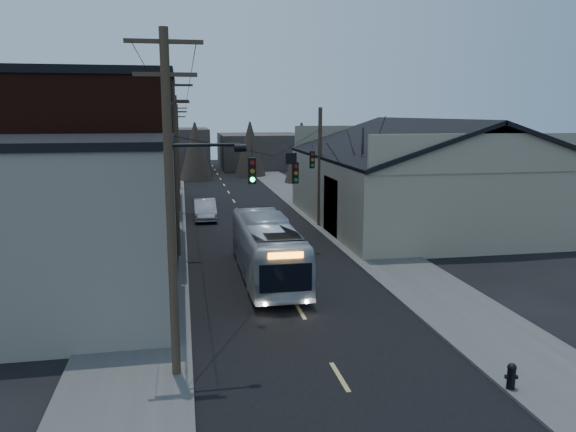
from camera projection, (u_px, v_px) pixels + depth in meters
name	position (u px, v px, depth m)	size (l,w,h in m)	color
ground	(359.00, 410.00, 15.57)	(160.00, 160.00, 0.00)	black
road_surface	(243.00, 216.00, 44.56)	(9.00, 110.00, 0.02)	black
sidewalk_left	(159.00, 219.00, 43.37)	(4.00, 110.00, 0.12)	#474744
sidewalk_right	(322.00, 213.00, 45.74)	(4.00, 110.00, 0.12)	#474744
building_clapboard	(71.00, 233.00, 21.99)	(8.00, 8.00, 7.00)	gray
building_brick	(87.00, 168.00, 32.17)	(10.00, 12.00, 10.00)	black
building_left_far	(124.00, 168.00, 47.99)	(9.00, 14.00, 7.00)	#352F2A
warehouse	(424.00, 187.00, 41.61)	(16.16, 20.60, 7.73)	gray
building_far_left	(171.00, 151.00, 76.74)	(10.00, 12.00, 6.00)	#352F2A
building_far_right	(261.00, 151.00, 84.04)	(12.00, 14.00, 5.00)	#352F2A
bare_tree	(362.00, 185.00, 35.43)	(0.40, 0.40, 7.20)	black
utility_lines	(205.00, 161.00, 37.43)	(11.24, 45.28, 10.50)	#382B1E
bus	(267.00, 249.00, 27.82)	(2.50, 10.70, 2.98)	#B6BBC3
parked_car	(205.00, 210.00, 43.22)	(1.64, 4.69, 1.55)	#97999E
fire_hydrant	(511.00, 375.00, 16.48)	(0.38, 0.27, 0.79)	black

